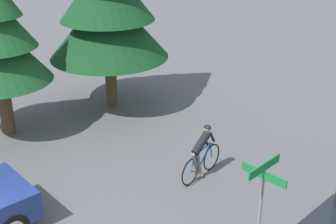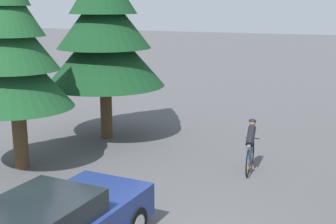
{
  "view_description": "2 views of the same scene",
  "coord_description": "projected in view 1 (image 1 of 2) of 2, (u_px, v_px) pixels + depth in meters",
  "views": [
    {
      "loc": [
        7.37,
        -2.48,
        6.92
      ],
      "look_at": [
        -0.61,
        5.63,
        1.76
      ],
      "focal_mm": 50.0,
      "sensor_mm": 36.0,
      "label": 1
    },
    {
      "loc": [
        3.06,
        -6.72,
        4.69
      ],
      "look_at": [
        -1.68,
        4.62,
        1.84
      ],
      "focal_mm": 50.0,
      "sensor_mm": 36.0,
      "label": 2
    }
  ],
  "objects": [
    {
      "name": "conifer_tall_far",
      "position": [
        107.0,
        2.0,
        15.73
      ],
      "size": [
        4.16,
        4.16,
        6.88
      ],
      "color": "#4C3823",
      "rests_on": "ground"
    },
    {
      "name": "street_name_sign",
      "position": [
        260.0,
        207.0,
        8.24
      ],
      "size": [
        0.9,
        0.9,
        2.89
      ],
      "color": "gray",
      "rests_on": "ground"
    },
    {
      "name": "cyclist",
      "position": [
        201.0,
        154.0,
        12.58
      ],
      "size": [
        0.44,
        1.77,
        1.48
      ],
      "rotation": [
        0.0,
        0.0,
        1.68
      ],
      "color": "black",
      "rests_on": "ground"
    }
  ]
}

